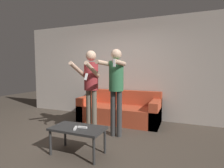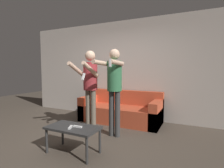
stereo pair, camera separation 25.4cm
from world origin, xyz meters
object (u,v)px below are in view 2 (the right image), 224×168
(person_standing_left, at_px, (90,82))
(coffee_table, at_px, (73,130))
(couch, at_px, (121,111))
(remote_far, at_px, (78,127))
(remote_near, at_px, (70,127))
(person_standing_right, at_px, (114,83))

(person_standing_left, xyz_separation_m, coffee_table, (0.27, -0.93, -0.70))
(couch, distance_m, remote_far, 1.94)
(couch, height_order, person_standing_left, person_standing_left)
(remote_near, bearing_deg, remote_far, 42.51)
(person_standing_left, distance_m, coffee_table, 1.20)
(person_standing_left, height_order, remote_far, person_standing_left)
(couch, bearing_deg, remote_far, -87.78)
(remote_near, distance_m, remote_far, 0.11)
(remote_near, bearing_deg, person_standing_right, 73.69)
(person_standing_right, height_order, remote_near, person_standing_right)
(remote_near, bearing_deg, person_standing_left, 105.43)
(couch, xyz_separation_m, coffee_table, (-0.01, -1.94, 0.11))
(person_standing_right, bearing_deg, remote_far, -102.78)
(person_standing_left, xyz_separation_m, remote_far, (0.36, -0.92, -0.64))
(person_standing_left, distance_m, remote_far, 1.18)
(couch, height_order, remote_far, couch)
(person_standing_left, relative_size, person_standing_right, 1.00)
(remote_near, relative_size, remote_far, 1.00)
(couch, xyz_separation_m, person_standing_right, (0.28, -1.01, 0.82))
(remote_near, height_order, remote_far, same)
(remote_near, bearing_deg, couch, 89.78)
(couch, distance_m, coffee_table, 1.94)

